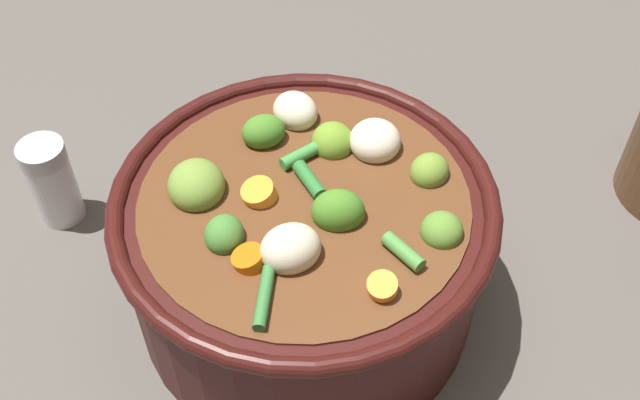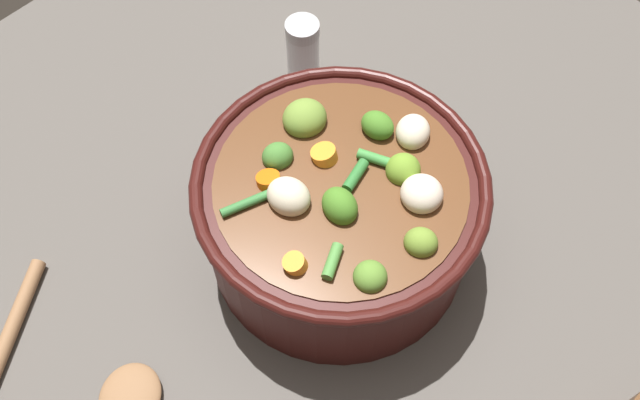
% 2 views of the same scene
% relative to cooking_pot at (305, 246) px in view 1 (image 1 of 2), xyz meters
% --- Properties ---
extents(ground_plane, '(1.10, 1.10, 0.00)m').
position_rel_cooking_pot_xyz_m(ground_plane, '(0.00, -0.00, -0.07)').
color(ground_plane, '#514C47').
extents(cooking_pot, '(0.29, 0.29, 0.15)m').
position_rel_cooking_pot_xyz_m(cooking_pot, '(0.00, 0.00, 0.00)').
color(cooking_pot, '#38110F').
rests_on(cooking_pot, ground_plane).
extents(salt_shaker, '(0.04, 0.04, 0.09)m').
position_rel_cooking_pot_xyz_m(salt_shaker, '(-0.15, -0.19, -0.02)').
color(salt_shaker, silver).
rests_on(salt_shaker, ground_plane).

